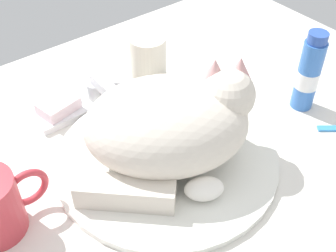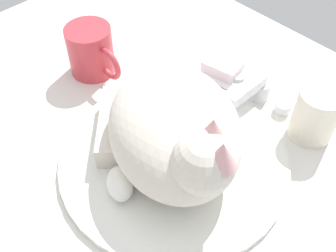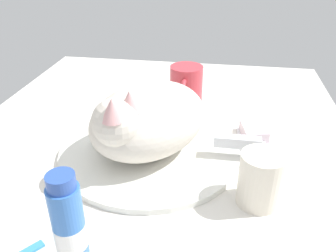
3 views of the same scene
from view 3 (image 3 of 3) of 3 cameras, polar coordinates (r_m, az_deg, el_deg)
name	(u,v)px [view 3 (image 3 of 3)]	position (r cm, az deg, el deg)	size (l,w,h in cm)	color
ground_plane	(150,160)	(69.58, -2.90, -5.46)	(110.00, 82.50, 3.00)	silver
sink_basin	(150,151)	(68.44, -2.94, -4.04)	(34.55, 34.55, 1.12)	silver
faucet	(252,152)	(66.70, 13.50, -4.12)	(12.80, 10.38, 5.21)	silver
cat	(145,119)	(64.38, -3.71, 1.08)	(31.28, 28.06, 15.21)	beige
coffee_mug	(186,84)	(88.34, 2.95, 6.78)	(12.37, 8.14, 9.03)	#C63842
rinse_cup	(260,179)	(56.53, 14.76, -8.35)	(6.87, 6.87, 8.81)	silver
soap_dish	(253,138)	(74.45, 13.58, -1.91)	(9.00, 6.40, 1.20)	white
soap_bar	(254,131)	(73.63, 13.73, -0.80)	(6.43, 4.61, 2.13)	silver
toothpaste_bottle	(69,228)	(45.14, -15.69, -15.63)	(3.94, 3.94, 14.68)	#3870C6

